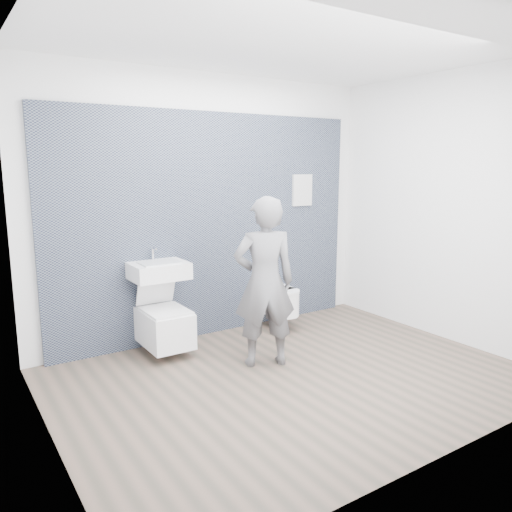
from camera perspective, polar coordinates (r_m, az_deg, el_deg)
ground at (r=4.56m, az=4.25°, el=-13.63°), size 4.00×4.00×0.00m
room_shell at (r=4.16m, az=4.57°, el=8.78°), size 4.00×4.00×4.00m
tile_wall at (r=5.71m, az=-4.83°, el=-8.56°), size 3.60×0.06×2.40m
washbasin at (r=4.99m, az=-11.03°, el=-1.60°), size 0.54×0.41×0.41m
toilet_square at (r=5.05m, az=-10.42°, el=-7.77°), size 0.41×0.60×0.78m
toilet_rounded at (r=5.72m, az=2.70°, el=-5.13°), size 0.32×0.55×0.30m
info_placard at (r=6.31m, az=5.06°, el=-6.72°), size 0.28×0.03×0.37m
visitor at (r=4.58m, az=0.98°, el=-3.02°), size 0.67×0.56×1.58m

